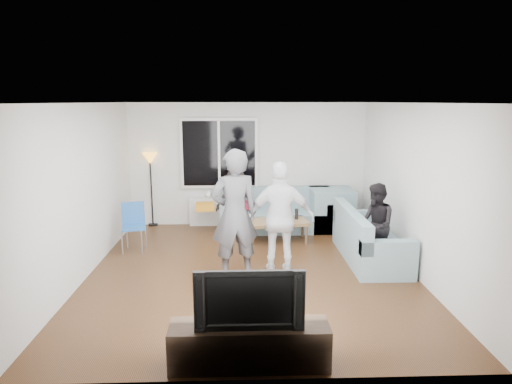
{
  "coord_description": "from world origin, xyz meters",
  "views": [
    {
      "loc": [
        -0.15,
        -6.52,
        2.63
      ],
      "look_at": [
        0.1,
        0.6,
        1.15
      ],
      "focal_mm": 30.88,
      "sensor_mm": 36.0,
      "label": 1
    }
  ],
  "objects_px": {
    "player_left": "(234,215)",
    "player_right": "(281,219)",
    "floor_lamp": "(151,190)",
    "spectator_back": "(236,199)",
    "spectator_right": "(376,225)",
    "side_chair": "(134,228)",
    "tv_console": "(249,345)",
    "sofa_right_section": "(371,235)",
    "coffee_table": "(278,231)",
    "television": "(249,296)",
    "sofa_back_section": "(276,210)"
  },
  "relations": [
    {
      "from": "coffee_table",
      "to": "spectator_right",
      "type": "height_order",
      "value": "spectator_right"
    },
    {
      "from": "sofa_back_section",
      "to": "spectator_right",
      "type": "height_order",
      "value": "spectator_right"
    },
    {
      "from": "sofa_back_section",
      "to": "coffee_table",
      "type": "bearing_deg",
      "value": -91.49
    },
    {
      "from": "player_right",
      "to": "spectator_right",
      "type": "bearing_deg",
      "value": -166.86
    },
    {
      "from": "side_chair",
      "to": "television",
      "type": "relative_size",
      "value": 0.8
    },
    {
      "from": "coffee_table",
      "to": "floor_lamp",
      "type": "xyz_separation_m",
      "value": [
        -2.61,
        1.17,
        0.58
      ]
    },
    {
      "from": "spectator_right",
      "to": "television",
      "type": "height_order",
      "value": "spectator_right"
    },
    {
      "from": "sofa_back_section",
      "to": "spectator_right",
      "type": "xyz_separation_m",
      "value": [
        1.44,
        -2.03,
        0.25
      ]
    },
    {
      "from": "sofa_right_section",
      "to": "side_chair",
      "type": "relative_size",
      "value": 2.33
    },
    {
      "from": "floor_lamp",
      "to": "tv_console",
      "type": "height_order",
      "value": "floor_lamp"
    },
    {
      "from": "sofa_right_section",
      "to": "tv_console",
      "type": "bearing_deg",
      "value": 144.92
    },
    {
      "from": "player_left",
      "to": "floor_lamp",
      "type": "bearing_deg",
      "value": -71.51
    },
    {
      "from": "floor_lamp",
      "to": "spectator_back",
      "type": "height_order",
      "value": "floor_lamp"
    },
    {
      "from": "sofa_back_section",
      "to": "television",
      "type": "bearing_deg",
      "value": -97.81
    },
    {
      "from": "sofa_right_section",
      "to": "tv_console",
      "type": "distance_m",
      "value": 3.65
    },
    {
      "from": "sofa_back_section",
      "to": "tv_console",
      "type": "xyz_separation_m",
      "value": [
        -0.65,
        -4.77,
        -0.2
      ]
    },
    {
      "from": "sofa_right_section",
      "to": "player_right",
      "type": "height_order",
      "value": "player_right"
    },
    {
      "from": "player_right",
      "to": "television",
      "type": "relative_size",
      "value": 1.64
    },
    {
      "from": "sofa_right_section",
      "to": "spectator_back",
      "type": "relative_size",
      "value": 1.55
    },
    {
      "from": "sofa_back_section",
      "to": "side_chair",
      "type": "relative_size",
      "value": 2.67
    },
    {
      "from": "coffee_table",
      "to": "player_right",
      "type": "bearing_deg",
      "value": -93.81
    },
    {
      "from": "player_left",
      "to": "player_right",
      "type": "xyz_separation_m",
      "value": [
        0.7,
        0.12,
        -0.1
      ]
    },
    {
      "from": "player_right",
      "to": "spectator_right",
      "type": "relative_size",
      "value": 1.3
    },
    {
      "from": "side_chair",
      "to": "floor_lamp",
      "type": "relative_size",
      "value": 0.55
    },
    {
      "from": "player_right",
      "to": "spectator_back",
      "type": "distance_m",
      "value": 2.51
    },
    {
      "from": "spectator_right",
      "to": "spectator_back",
      "type": "bearing_deg",
      "value": -134.17
    },
    {
      "from": "spectator_right",
      "to": "television",
      "type": "xyz_separation_m",
      "value": [
        -2.1,
        -2.74,
        0.08
      ]
    },
    {
      "from": "sofa_back_section",
      "to": "tv_console",
      "type": "height_order",
      "value": "sofa_back_section"
    },
    {
      "from": "player_left",
      "to": "player_right",
      "type": "bearing_deg",
      "value": 176.23
    },
    {
      "from": "sofa_right_section",
      "to": "coffee_table",
      "type": "distance_m",
      "value": 1.81
    },
    {
      "from": "sofa_back_section",
      "to": "spectator_right",
      "type": "bearing_deg",
      "value": -54.63
    },
    {
      "from": "sofa_right_section",
      "to": "player_left",
      "type": "height_order",
      "value": "player_left"
    },
    {
      "from": "sofa_back_section",
      "to": "spectator_back",
      "type": "xyz_separation_m",
      "value": [
        -0.83,
        0.03,
        0.22
      ]
    },
    {
      "from": "tv_console",
      "to": "television",
      "type": "bearing_deg",
      "value": 180.0
    },
    {
      "from": "coffee_table",
      "to": "floor_lamp",
      "type": "distance_m",
      "value": 2.92
    },
    {
      "from": "tv_console",
      "to": "television",
      "type": "distance_m",
      "value": 0.53
    },
    {
      "from": "television",
      "to": "spectator_back",
      "type": "bearing_deg",
      "value": 92.15
    },
    {
      "from": "side_chair",
      "to": "spectator_right",
      "type": "xyz_separation_m",
      "value": [
        4.07,
        -0.79,
        0.24
      ]
    },
    {
      "from": "coffee_table",
      "to": "television",
      "type": "xyz_separation_m",
      "value": [
        -0.63,
        -4.04,
        0.55
      ]
    },
    {
      "from": "sofa_right_section",
      "to": "spectator_right",
      "type": "height_order",
      "value": "spectator_right"
    },
    {
      "from": "side_chair",
      "to": "tv_console",
      "type": "relative_size",
      "value": 0.54
    },
    {
      "from": "player_right",
      "to": "tv_console",
      "type": "xyz_separation_m",
      "value": [
        -0.53,
        -2.41,
        -0.66
      ]
    },
    {
      "from": "spectator_right",
      "to": "side_chair",
      "type": "bearing_deg",
      "value": -103.03
    },
    {
      "from": "coffee_table",
      "to": "player_right",
      "type": "height_order",
      "value": "player_right"
    },
    {
      "from": "coffee_table",
      "to": "spectator_right",
      "type": "distance_m",
      "value": 2.01
    },
    {
      "from": "spectator_right",
      "to": "player_right",
      "type": "bearing_deg",
      "value": -80.05
    },
    {
      "from": "floor_lamp",
      "to": "tv_console",
      "type": "relative_size",
      "value": 0.97
    },
    {
      "from": "floor_lamp",
      "to": "coffee_table",
      "type": "bearing_deg",
      "value": -24.07
    },
    {
      "from": "player_right",
      "to": "spectator_back",
      "type": "xyz_separation_m",
      "value": [
        -0.71,
        2.39,
        -0.23
      ]
    },
    {
      "from": "tv_console",
      "to": "side_chair",
      "type": "bearing_deg",
      "value": 119.21
    }
  ]
}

